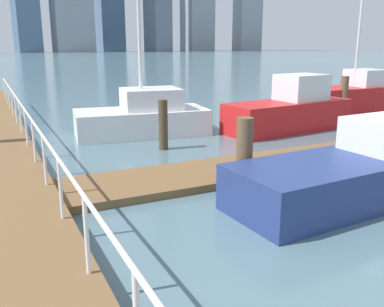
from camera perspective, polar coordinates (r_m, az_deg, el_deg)
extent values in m
plane|color=slate|center=(19.99, -13.86, 4.84)|extent=(300.00, 300.00, 0.00)
cube|color=brown|center=(11.19, 7.27, -1.94)|extent=(10.67, 2.00, 0.18)
cylinder|color=white|center=(5.57, -13.99, -10.64)|extent=(0.06, 0.06, 1.05)
cylinder|color=white|center=(7.36, -17.26, -4.57)|extent=(0.06, 0.06, 1.05)
cylinder|color=white|center=(9.21, -19.20, -0.89)|extent=(0.06, 0.06, 1.05)
cylinder|color=white|center=(11.09, -20.49, 1.55)|extent=(0.06, 0.06, 1.05)
cylinder|color=white|center=(13.00, -21.40, 3.27)|extent=(0.06, 0.06, 1.05)
cylinder|color=white|center=(14.91, -22.08, 4.56)|extent=(0.06, 0.06, 1.05)
cylinder|color=white|center=(16.83, -22.61, 5.55)|extent=(0.06, 0.06, 1.05)
cylinder|color=white|center=(18.76, -23.03, 6.34)|extent=(0.06, 0.06, 1.05)
cylinder|color=white|center=(20.69, -23.37, 6.98)|extent=(0.06, 0.06, 1.05)
cylinder|color=white|center=(22.62, -23.66, 7.51)|extent=(0.06, 0.06, 1.05)
cylinder|color=white|center=(24.55, -23.90, 7.96)|extent=(0.06, 0.06, 1.05)
cylinder|color=white|center=(10.04, -20.16, 3.35)|extent=(0.06, 29.18, 0.06)
cylinder|color=brown|center=(9.14, 7.03, -0.61)|extent=(0.35, 0.35, 1.75)
cylinder|color=brown|center=(20.50, 19.71, 7.22)|extent=(0.35, 0.35, 1.82)
cylinder|color=#473826|center=(13.28, -3.90, 3.86)|extent=(0.28, 0.28, 1.57)
cube|color=white|center=(15.59, -6.75, 4.21)|extent=(4.94, 2.66, 0.93)
cube|color=white|center=(15.54, -5.51, 7.33)|extent=(2.24, 1.91, 0.75)
cylinder|color=silver|center=(15.39, -7.24, 19.42)|extent=(0.12, 0.12, 7.29)
cube|color=red|center=(22.24, 20.80, 6.85)|extent=(4.82, 2.03, 1.21)
cube|color=white|center=(22.68, 22.38, 9.41)|extent=(1.61, 1.58, 0.80)
cube|color=red|center=(16.62, 12.76, 4.95)|extent=(5.32, 2.26, 1.13)
cube|color=white|center=(16.93, 14.48, 8.61)|extent=(1.88, 1.56, 0.98)
cube|color=navy|center=(9.85, 21.63, -2.89)|extent=(6.23, 2.29, 0.94)
cube|color=slate|center=(165.09, -21.62, 18.47)|extent=(8.83, 12.15, 34.02)
cube|color=#8C939E|center=(190.72, 7.47, 17.50)|extent=(10.32, 7.87, 26.16)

